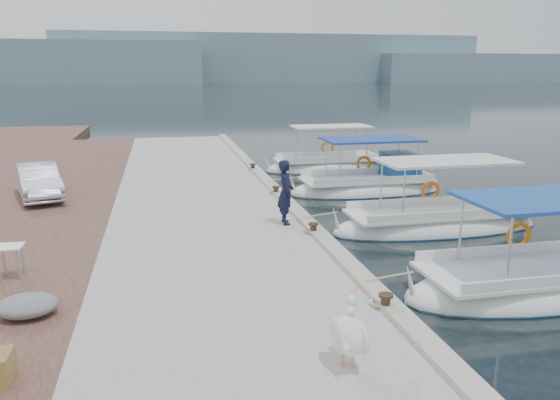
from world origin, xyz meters
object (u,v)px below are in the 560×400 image
at_px(fisherman, 285,192).
at_px(fishing_caique_d, 368,188).
at_px(fishing_caique_b, 535,288).
at_px(pelican, 349,334).
at_px(parked_car, 39,181).
at_px(fishing_caique_e, 327,168).
at_px(fishing_caique_c, 436,226).

bearing_deg(fisherman, fishing_caique_d, -40.30).
relative_size(fishing_caique_d, fisherman, 3.42).
height_order(fishing_caique_b, pelican, fishing_caique_b).
distance_m(pelican, fisherman, 8.02).
height_order(pelican, fisherman, fisherman).
height_order(pelican, parked_car, parked_car).
bearing_deg(parked_car, fisherman, -49.93).
xyz_separation_m(fishing_caique_e, parked_car, (-12.43, -5.72, 0.98)).
xyz_separation_m(fisherman, parked_car, (-7.77, 5.09, -0.35)).
bearing_deg(fishing_caique_e, fishing_caique_b, -90.01).
bearing_deg(fishing_caique_e, pelican, -106.32).
xyz_separation_m(fishing_caique_c, pelican, (-5.75, -7.98, 0.90)).
height_order(fishing_caique_c, fisherman, fisherman).
height_order(fishing_caique_b, fisherman, fisherman).
relative_size(fishing_caique_c, parked_car, 1.89).
xyz_separation_m(fishing_caique_b, parked_car, (-12.43, 10.19, 0.98)).
distance_m(fishing_caique_c, pelican, 9.88).
relative_size(fishing_caique_d, parked_car, 1.77).
xyz_separation_m(fishing_caique_c, fisherman, (-4.91, -0.02, 1.33)).
bearing_deg(fishing_caique_d, fishing_caique_b, -90.82).
bearing_deg(fisherman, fishing_caique_c, -89.27).
bearing_deg(fisherman, parked_car, 57.29).
relative_size(fishing_caique_c, fisherman, 3.64).
bearing_deg(fishing_caique_c, fishing_caique_e, 91.31).
relative_size(fishing_caique_d, fishing_caique_e, 1.01).
bearing_deg(pelican, fishing_caique_c, 54.25).
distance_m(fishing_caique_b, fishing_caique_e, 15.92).
relative_size(fishing_caique_e, pelican, 4.96).
distance_m(fishing_caique_c, parked_car, 13.69).
distance_m(fishing_caique_d, pelican, 14.69).
distance_m(fishing_caique_e, fisherman, 11.85).
bearing_deg(fisherman, fishing_caique_b, -137.13).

